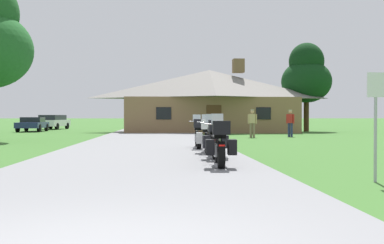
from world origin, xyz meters
TOP-DOWN VIEW (x-y plane):
  - ground_plane at (0.00, 20.00)m, footprint 500.00×500.00m
  - asphalt_driveway at (0.00, 18.00)m, footprint 6.40×80.00m
  - motorcycle_orange_nearest_to_camera at (2.02, 7.39)m, footprint 0.77×2.08m
  - motorcycle_black_second_in_row at (2.12, 9.72)m, footprint 0.72×2.08m
  - motorcycle_silver_third_in_row at (2.12, 11.98)m, footprint 0.79×2.08m
  - motorcycle_white_farthest_in_row at (1.98, 14.25)m, footprint 0.66×2.08m
  - stone_lodge at (4.34, 34.14)m, footprint 13.91×7.44m
  - bystander_red_shirt_near_lodge at (8.53, 25.09)m, footprint 0.43×0.41m
  - bystander_tan_shirt_beside_signpost at (5.97, 24.17)m, footprint 0.53×0.31m
  - metal_signpost_roadside at (4.77, 4.84)m, footprint 0.36×0.06m
  - tree_right_of_lodge at (12.61, 35.18)m, footprint 4.17×4.17m
  - parked_white_suv_far_left at (-10.08, 43.02)m, footprint 2.44×4.80m
  - parked_navy_sedan_far_left at (-10.23, 36.20)m, footprint 1.97×4.23m

SIDE VIEW (x-z plane):
  - ground_plane at x=0.00m, z-range 0.00..0.00m
  - asphalt_driveway at x=0.00m, z-range 0.00..0.06m
  - motorcycle_orange_nearest_to_camera at x=2.02m, z-range -0.04..1.26m
  - motorcycle_black_second_in_row at x=2.12m, z-range -0.04..1.26m
  - motorcycle_silver_third_in_row at x=2.12m, z-range -0.04..1.26m
  - motorcycle_white_farthest_in_row at x=1.98m, z-range -0.03..1.27m
  - parked_navy_sedan_far_left at x=-10.23m, z-range 0.04..1.24m
  - parked_white_suv_far_left at x=-10.08m, z-range 0.08..1.48m
  - bystander_red_shirt_near_lodge at x=8.53m, z-range 0.11..1.79m
  - bystander_tan_shirt_beside_signpost at x=5.97m, z-range 0.11..1.79m
  - metal_signpost_roadside at x=4.77m, z-range 0.28..2.42m
  - stone_lodge at x=4.34m, z-range -0.37..5.53m
  - tree_right_of_lodge at x=12.61m, z-range 0.96..8.40m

